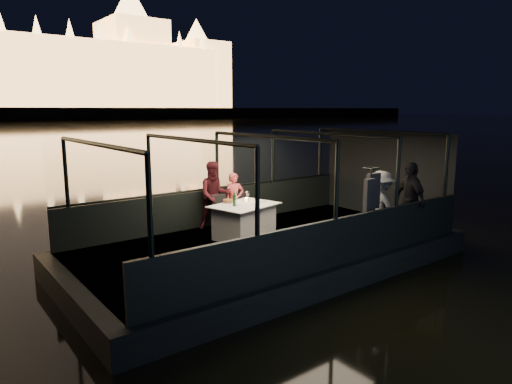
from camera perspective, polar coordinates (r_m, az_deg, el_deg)
boat_hull at (r=10.24m, az=1.37°, el=-8.88°), size 8.60×4.40×1.00m
boat_deck at (r=10.10m, az=1.38°, el=-6.31°), size 8.00×4.00×0.04m
gunwale_port at (r=11.56m, az=-4.81°, el=-1.80°), size 8.00×0.08×0.90m
gunwale_starboard at (r=8.56m, az=9.83°, el=-6.24°), size 8.00×0.08×0.90m
cabin_glass_port at (r=11.38m, az=-4.90°, el=3.87°), size 8.00×0.02×1.40m
cabin_glass_starboard at (r=8.31m, az=10.08°, el=1.38°), size 8.00×0.02×1.40m
cabin_roof_glass at (r=9.69m, az=1.44°, el=6.95°), size 8.00×4.00×0.02m
end_wall_fore at (r=8.01m, az=-21.57°, el=-2.79°), size 0.02×4.00×2.30m
end_wall_aft at (r=12.69m, az=15.67°, el=2.14°), size 0.02×4.00×2.30m
canopy_ribs at (r=9.83m, az=1.41°, el=0.24°), size 8.00×4.00×2.30m
dining_table_central at (r=10.30m, az=-1.47°, el=-3.65°), size 1.66×1.36×0.77m
chair_port_left at (r=10.83m, az=-4.18°, el=-2.62°), size 0.41×0.41×0.85m
chair_port_right at (r=11.27m, az=-1.06°, el=-2.08°), size 0.42×0.42×0.82m
coat_stand at (r=9.54m, az=14.02°, el=-1.90°), size 0.58×0.51×1.76m
person_woman_coral at (r=11.29m, az=-2.72°, el=-0.52°), size 0.54×0.43×1.33m
person_man_maroon at (r=11.05m, az=-5.16°, el=-0.79°), size 0.95×0.84×1.64m
passenger_stripe at (r=10.18m, az=15.29°, el=-1.50°), size 0.62×1.05×1.58m
passenger_dark at (r=10.75m, az=18.65°, el=-1.06°), size 0.76×1.10×1.73m
wine_bottle at (r=10.02m, az=-2.74°, el=-0.94°), size 0.09×0.09×0.32m
bread_basket at (r=10.38m, az=-3.54°, el=-1.18°), size 0.28×0.28×0.09m
amber_candle at (r=10.61m, az=-1.21°, el=-0.90°), size 0.07×0.07×0.08m
plate_near at (r=10.56m, az=0.52°, el=-1.13°), size 0.29×0.29×0.02m
plate_far at (r=10.37m, az=-3.65°, el=-1.37°), size 0.26×0.26×0.01m
wine_glass_white at (r=10.10m, az=-2.42°, el=-1.16°), size 0.07×0.07×0.21m
wine_glass_red at (r=10.74m, az=-1.17°, el=-0.47°), size 0.08×0.08×0.20m
wine_glass_empty at (r=10.40m, az=-0.98°, el=-0.82°), size 0.07×0.07×0.20m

